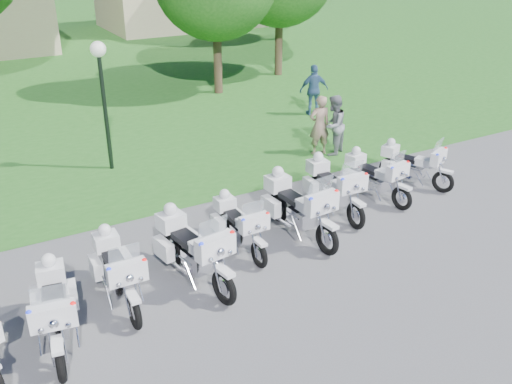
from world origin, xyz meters
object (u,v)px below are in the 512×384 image
motorcycle_1 (55,308)px  motorcycle_2 (117,270)px  motorcycle_3 (193,248)px  bystander_a (319,126)px  motorcycle_8 (412,163)px  motorcycle_5 (298,206)px  bystander_c (314,90)px  motorcycle_6 (333,186)px  motorcycle_7 (375,175)px  motorcycle_4 (239,224)px  lamp_post (101,74)px  bystander_b (333,125)px

motorcycle_1 → motorcycle_2: motorcycle_1 is taller
motorcycle_3 → bystander_a: 7.80m
motorcycle_8 → bystander_a: size_ratio=1.09×
motorcycle_5 → motorcycle_8: (4.36, 0.83, -0.12)m
motorcycle_2 → bystander_c: bearing=-140.2°
motorcycle_6 → bystander_a: (2.00, 3.46, 0.26)m
motorcycle_6 → motorcycle_7: (1.45, 0.13, -0.05)m
bystander_a → motorcycle_8: bearing=115.7°
motorcycle_3 → motorcycle_4: 1.54m
motorcycle_4 → lamp_post: 6.52m
motorcycle_2 → motorcycle_6: bearing=-168.6°
motorcycle_6 → motorcycle_5: bearing=24.4°
motorcycle_5 → motorcycle_3: bearing=6.8°
motorcycle_2 → motorcycle_4: (2.93, 0.57, -0.06)m
motorcycle_2 → motorcycle_4: size_ratio=1.09×
motorcycle_1 → motorcycle_3: size_ratio=0.93×
motorcycle_2 → bystander_b: (8.25, 4.28, 0.29)m
motorcycle_1 → motorcycle_5: (5.75, 1.15, 0.06)m
motorcycle_8 → bystander_c: (1.29, 6.69, 0.34)m
motorcycle_1 → lamp_post: bearing=-103.7°
motorcycle_2 → motorcycle_7: (7.32, 1.16, -0.03)m
motorcycle_6 → bystander_a: bystander_a is taller
motorcycle_1 → motorcycle_3: (2.85, 0.60, 0.05)m
motorcycle_1 → motorcycle_6: 7.38m
motorcycle_1 → bystander_b: size_ratio=1.26×
motorcycle_4 → bystander_b: 6.49m
motorcycle_1 → motorcycle_8: (10.11, 1.98, -0.06)m
bystander_a → bystander_b: 0.44m
motorcycle_2 → motorcycle_8: (8.80, 1.31, -0.04)m
bystander_b → motorcycle_5: bearing=13.7°
motorcycle_3 → motorcycle_4: motorcycle_3 is taller
motorcycle_3 → motorcycle_1: bearing=2.9°
motorcycle_1 → motorcycle_7: 8.82m
motorcycle_1 → motorcycle_8: bearing=-159.5°
motorcycle_4 → motorcycle_8: motorcycle_8 is taller
motorcycle_3 → lamp_post: (0.23, 6.63, 2.15)m
motorcycle_5 → motorcycle_6: motorcycle_5 is taller
motorcycle_5 → motorcycle_7: motorcycle_5 is taller
motorcycle_3 → bystander_a: (6.33, 4.56, 0.22)m
motorcycle_1 → motorcycle_8: size_ratio=1.16×
motorcycle_3 → lamp_post: 6.97m
motorcycle_2 → motorcycle_6: size_ratio=0.96×
motorcycle_4 → motorcycle_5: size_ratio=0.83×
motorcycle_2 → lamp_post: lamp_post is taller
motorcycle_1 → bystander_a: size_ratio=1.26×
motorcycle_1 → bystander_b: bystander_b is taller
motorcycle_8 → lamp_post: (-7.03, 5.25, 2.26)m
motorcycle_4 → bystander_a: (4.93, 3.92, 0.34)m
motorcycle_7 → motorcycle_8: motorcycle_7 is taller
motorcycle_6 → motorcycle_8: motorcycle_6 is taller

